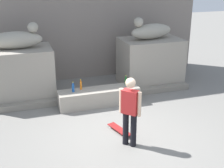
# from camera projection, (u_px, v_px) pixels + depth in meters

# --- Properties ---
(ground_plane) EXTENTS (40.00, 40.00, 0.00)m
(ground_plane) POSITION_uv_depth(u_px,v_px,m) (121.00, 136.00, 7.62)
(ground_plane) COLOR slate
(pedestal_left) EXTENTS (2.09, 1.40, 1.64)m
(pedestal_left) POSITION_uv_depth(u_px,v_px,m) (19.00, 74.00, 9.56)
(pedestal_left) COLOR gray
(pedestal_left) RESTS_ON ground_plane
(pedestal_right) EXTENTS (2.09, 1.40, 1.64)m
(pedestal_right) POSITION_uv_depth(u_px,v_px,m) (150.00, 62.00, 10.86)
(pedestal_right) COLOR gray
(pedestal_right) RESTS_ON ground_plane
(statue_reclining_left) EXTENTS (1.62, 0.63, 0.78)m
(statue_reclining_left) POSITION_uv_depth(u_px,v_px,m) (16.00, 39.00, 9.19)
(statue_reclining_left) COLOR #A39D8D
(statue_reclining_left) RESTS_ON pedestal_left
(statue_reclining_right) EXTENTS (1.68, 0.87, 0.78)m
(statue_reclining_right) POSITION_uv_depth(u_px,v_px,m) (151.00, 31.00, 10.46)
(statue_reclining_right) COLOR #A39D8D
(statue_reclining_right) RESTS_ON pedestal_right
(ledge_block) EXTENTS (2.46, 0.62, 0.50)m
(ledge_block) POSITION_uv_depth(u_px,v_px,m) (99.00, 97.00, 9.32)
(ledge_block) COLOR gray
(ledge_block) RESTS_ON ground_plane
(skater) EXTENTS (0.40, 0.42, 1.67)m
(skater) POSITION_uv_depth(u_px,v_px,m) (130.00, 109.00, 6.93)
(skater) COLOR black
(skater) RESTS_ON ground_plane
(skateboard) EXTENTS (0.42, 0.82, 0.08)m
(skateboard) POSITION_uv_depth(u_px,v_px,m) (119.00, 130.00, 7.80)
(skateboard) COLOR maroon
(skateboard) RESTS_ON ground_plane
(bottle_orange) EXTENTS (0.06, 0.06, 0.33)m
(bottle_orange) POSITION_uv_depth(u_px,v_px,m) (81.00, 85.00, 9.17)
(bottle_orange) COLOR orange
(bottle_orange) RESTS_ON ledge_block
(bottle_green) EXTENTS (0.06, 0.06, 0.29)m
(bottle_green) POSITION_uv_depth(u_px,v_px,m) (126.00, 81.00, 9.60)
(bottle_green) COLOR #1E722D
(bottle_green) RESTS_ON ledge_block
(bottle_blue) EXTENTS (0.08, 0.08, 0.31)m
(bottle_blue) POSITION_uv_depth(u_px,v_px,m) (73.00, 88.00, 8.99)
(bottle_blue) COLOR #194C99
(bottle_blue) RESTS_ON ledge_block
(stair_step) EXTENTS (6.57, 0.50, 0.19)m
(stair_step) POSITION_uv_depth(u_px,v_px,m) (95.00, 96.00, 9.83)
(stair_step) COLOR gray
(stair_step) RESTS_ON ground_plane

